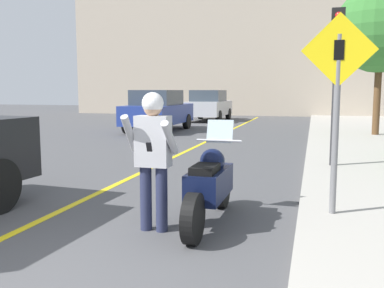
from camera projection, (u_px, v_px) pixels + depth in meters
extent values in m
cube|color=yellow|center=(155.00, 166.00, 9.48)|extent=(0.12, 36.00, 0.01)
cube|color=#B2A38E|center=(272.00, 42.00, 27.80)|extent=(28.00, 1.20, 9.60)
cylinder|color=black|center=(193.00, 219.00, 4.65)|extent=(0.14, 0.57, 0.57)
cylinder|color=black|center=(222.00, 188.00, 6.11)|extent=(0.14, 0.57, 0.57)
cube|color=#0C1433|center=(210.00, 183.00, 5.35)|extent=(0.40, 1.05, 0.36)
sphere|color=#0C1433|center=(212.00, 161.00, 5.46)|extent=(0.32, 0.32, 0.32)
cube|color=black|center=(205.00, 169.00, 5.10)|extent=(0.28, 0.48, 0.10)
cylinder|color=silver|center=(219.00, 141.00, 5.80)|extent=(0.62, 0.03, 0.03)
cube|color=silver|center=(220.00, 131.00, 5.84)|extent=(0.36, 0.12, 0.31)
cylinder|color=#282D4C|center=(146.00, 198.00, 5.11)|extent=(0.14, 0.14, 0.78)
cylinder|color=#282D4C|center=(162.00, 199.00, 5.06)|extent=(0.14, 0.14, 0.78)
cube|color=#B7B7BC|center=(153.00, 141.00, 5.00)|extent=(0.40, 0.22, 0.60)
cylinder|color=#B7B7BC|center=(130.00, 134.00, 4.96)|extent=(0.09, 0.37, 0.47)
cylinder|color=#B7B7BC|center=(170.00, 138.00, 4.81)|extent=(0.09, 0.42, 0.42)
sphere|color=tan|center=(153.00, 107.00, 4.95)|extent=(0.22, 0.22, 0.22)
sphere|color=white|center=(153.00, 103.00, 4.95)|extent=(0.25, 0.25, 0.25)
cube|color=black|center=(149.00, 147.00, 4.72)|extent=(0.06, 0.05, 0.11)
cylinder|color=slate|center=(336.00, 126.00, 5.35)|extent=(0.08, 0.08, 2.25)
cube|color=yellow|center=(339.00, 50.00, 5.21)|extent=(0.91, 0.02, 0.91)
cube|color=black|center=(339.00, 50.00, 5.20)|extent=(0.12, 0.01, 0.24)
cylinder|color=#2D2D30|center=(335.00, 89.00, 8.80)|extent=(0.12, 0.12, 3.20)
cube|color=black|center=(338.00, 28.00, 8.63)|extent=(0.26, 0.22, 0.76)
sphere|color=red|center=(339.00, 15.00, 8.48)|extent=(0.14, 0.14, 0.14)
sphere|color=gold|center=(338.00, 27.00, 8.51)|extent=(0.14, 0.14, 0.14)
sphere|color=green|center=(338.00, 38.00, 8.54)|extent=(0.14, 0.14, 0.14)
cylinder|color=brown|center=(377.00, 97.00, 15.07)|extent=(0.24, 0.24, 2.63)
sphere|color=#387A33|center=(381.00, 28.00, 14.77)|extent=(3.09, 3.09, 3.09)
cylinder|color=black|center=(151.00, 121.00, 19.16)|extent=(0.22, 0.64, 0.64)
cylinder|color=black|center=(187.00, 121.00, 18.71)|extent=(0.22, 0.64, 0.64)
cylinder|color=black|center=(127.00, 125.00, 16.68)|extent=(0.22, 0.64, 0.64)
cylinder|color=black|center=(167.00, 126.00, 16.23)|extent=(0.22, 0.64, 0.64)
cube|color=navy|center=(159.00, 114.00, 17.65)|extent=(1.80, 4.20, 0.76)
cube|color=#38424C|center=(157.00, 97.00, 17.40)|extent=(1.58, 2.18, 0.60)
cylinder|color=black|center=(201.00, 113.00, 25.04)|extent=(0.22, 0.64, 0.64)
cylinder|color=black|center=(228.00, 114.00, 24.59)|extent=(0.22, 0.64, 0.64)
cylinder|color=black|center=(188.00, 116.00, 22.56)|extent=(0.22, 0.64, 0.64)
cylinder|color=black|center=(219.00, 117.00, 22.11)|extent=(0.22, 0.64, 0.64)
cube|color=silver|center=(209.00, 108.00, 23.53)|extent=(1.80, 4.20, 0.76)
cube|color=#38424C|center=(208.00, 96.00, 23.28)|extent=(1.58, 2.18, 0.60)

